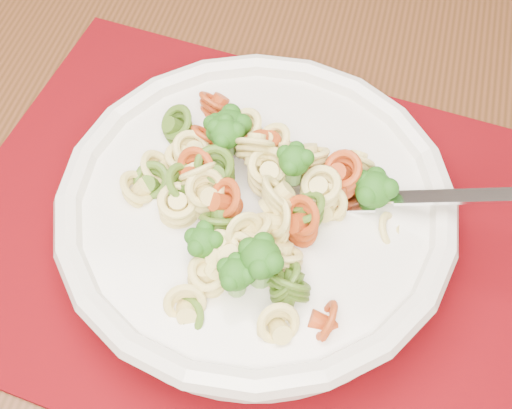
% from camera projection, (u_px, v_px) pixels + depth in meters
% --- Properties ---
extents(dining_table, '(1.28, 0.88, 0.74)m').
position_uv_depth(dining_table, '(335.00, 186.00, 0.71)').
color(dining_table, '#552D17').
rests_on(dining_table, ground).
extents(placemat, '(0.45, 0.36, 0.00)m').
position_uv_depth(placemat, '(249.00, 234.00, 0.54)').
color(placemat, '#640406').
rests_on(placemat, dining_table).
extents(pasta_bowl, '(0.29, 0.29, 0.05)m').
position_uv_depth(pasta_bowl, '(256.00, 211.00, 0.51)').
color(pasta_bowl, white).
rests_on(pasta_bowl, placemat).
extents(pasta_broccoli_heap, '(0.24, 0.24, 0.06)m').
position_uv_depth(pasta_broccoli_heap, '(256.00, 200.00, 0.50)').
color(pasta_broccoli_heap, '#D7BE6A').
rests_on(pasta_broccoli_heap, pasta_bowl).
extents(fork, '(0.18, 0.04, 0.08)m').
position_uv_depth(fork, '(359.00, 199.00, 0.50)').
color(fork, silver).
rests_on(fork, pasta_bowl).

